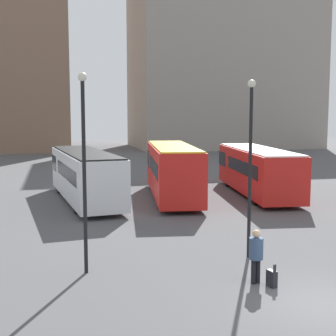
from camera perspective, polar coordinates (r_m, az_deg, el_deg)
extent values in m
plane|color=#4C4C4F|center=(13.71, 19.27, -15.53)|extent=(160.00, 160.00, 0.00)
cube|color=gray|center=(74.25, 6.55, 12.16)|extent=(26.91, 16.86, 24.71)
cube|color=silver|center=(27.69, -10.07, -0.83)|extent=(3.71, 10.99, 2.60)
cube|color=black|center=(31.98, -11.52, 0.71)|extent=(2.72, 2.26, 0.99)
cube|color=black|center=(26.71, -9.71, -0.39)|extent=(3.28, 7.14, 0.78)
cube|color=black|center=(27.55, -10.13, 1.93)|extent=(3.49, 10.75, 0.08)
cylinder|color=black|center=(31.10, -11.15, -2.08)|extent=(2.46, 1.20, 0.93)
cylinder|color=black|center=(24.62, -8.61, -4.29)|extent=(2.46, 1.20, 0.93)
cube|color=red|center=(28.23, 0.55, -0.30)|extent=(3.84, 10.48, 2.87)
cube|color=black|center=(32.34, -0.25, 1.22)|extent=(2.71, 2.21, 1.09)
cube|color=black|center=(27.28, 0.77, 0.22)|extent=(3.35, 6.83, 0.86)
cube|color=yellow|center=(28.09, 0.56, 2.70)|extent=(3.62, 10.25, 0.08)
cylinder|color=black|center=(31.52, -0.08, -1.82)|extent=(2.45, 1.26, 0.95)
cylinder|color=black|center=(25.29, 1.34, -3.91)|extent=(2.45, 1.26, 0.95)
cube|color=red|center=(30.13, 10.80, -0.26)|extent=(3.99, 11.06, 2.59)
cube|color=black|center=(34.34, 8.69, 1.15)|extent=(2.83, 2.32, 0.98)
cube|color=black|center=(29.16, 11.36, 0.14)|extent=(3.49, 7.21, 0.78)
cube|color=white|center=(30.00, 10.85, 2.27)|extent=(3.76, 10.82, 0.08)
cylinder|color=black|center=(33.46, 9.12, -1.44)|extent=(2.55, 1.24, 0.92)
cylinder|color=black|center=(27.12, 12.78, -3.39)|extent=(2.55, 1.24, 0.92)
cylinder|color=black|center=(14.60, 10.37, -12.31)|extent=(0.18, 0.18, 0.75)
cylinder|color=black|center=(14.70, 10.89, -12.19)|extent=(0.18, 0.18, 0.75)
cylinder|color=#334766|center=(14.44, 10.69, -9.61)|extent=(0.51, 0.51, 0.65)
sphere|color=tan|center=(14.32, 10.73, -7.89)|extent=(0.24, 0.24, 0.24)
cube|color=black|center=(14.50, 12.53, -13.02)|extent=(0.24, 0.37, 0.50)
cube|color=black|center=(14.30, 12.87, -11.79)|extent=(0.10, 0.04, 0.22)
cylinder|color=black|center=(16.60, 9.96, -0.65)|extent=(0.12, 0.12, 6.03)
sphere|color=beige|center=(16.51, 10.17, 10.09)|extent=(0.28, 0.28, 0.28)
cylinder|color=black|center=(14.92, -10.16, -1.28)|extent=(0.12, 0.12, 6.13)
sphere|color=beige|center=(14.83, -10.41, 10.86)|extent=(0.28, 0.28, 0.28)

